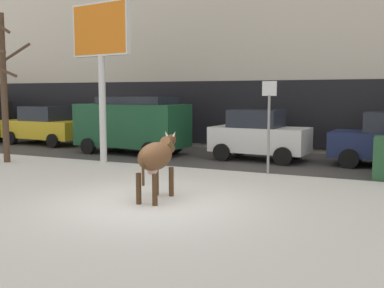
{
  "coord_description": "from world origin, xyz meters",
  "views": [
    {
      "loc": [
        4.99,
        -8.67,
        2.45
      ],
      "look_at": [
        -0.01,
        2.31,
        1.1
      ],
      "focal_mm": 42.32,
      "sensor_mm": 36.0,
      "label": 1
    }
  ],
  "objects_px": {
    "pedestrian_near_billboard": "(225,128)",
    "car_white_hatchback": "(259,135)",
    "billboard": "(101,39)",
    "street_sign": "(269,119)",
    "pedestrian_far_left": "(156,125)",
    "cow_brown": "(157,157)",
    "car_yellow_sedan": "(45,126)",
    "pedestrian_by_cars": "(328,131)",
    "car_darkgreen_van": "(132,123)",
    "bare_tree_left_lot": "(4,83)"
  },
  "relations": [
    {
      "from": "car_yellow_sedan",
      "to": "pedestrian_far_left",
      "type": "relative_size",
      "value": 2.49
    },
    {
      "from": "billboard",
      "to": "street_sign",
      "type": "relative_size",
      "value": 1.97
    },
    {
      "from": "bare_tree_left_lot",
      "to": "street_sign",
      "type": "relative_size",
      "value": 1.86
    },
    {
      "from": "bare_tree_left_lot",
      "to": "car_white_hatchback",
      "type": "bearing_deg",
      "value": 27.63
    },
    {
      "from": "street_sign",
      "to": "cow_brown",
      "type": "bearing_deg",
      "value": -108.79
    },
    {
      "from": "pedestrian_near_billboard",
      "to": "car_white_hatchback",
      "type": "bearing_deg",
      "value": -53.18
    },
    {
      "from": "car_yellow_sedan",
      "to": "car_darkgreen_van",
      "type": "bearing_deg",
      "value": -11.21
    },
    {
      "from": "billboard",
      "to": "car_white_hatchback",
      "type": "bearing_deg",
      "value": 30.94
    },
    {
      "from": "bare_tree_left_lot",
      "to": "car_yellow_sedan",
      "type": "bearing_deg",
      "value": 118.98
    },
    {
      "from": "bare_tree_left_lot",
      "to": "street_sign",
      "type": "bearing_deg",
      "value": 9.47
    },
    {
      "from": "car_yellow_sedan",
      "to": "pedestrian_near_billboard",
      "type": "distance_m",
      "value": 8.64
    },
    {
      "from": "pedestrian_near_billboard",
      "to": "street_sign",
      "type": "bearing_deg",
      "value": -59.12
    },
    {
      "from": "cow_brown",
      "to": "car_yellow_sedan",
      "type": "xyz_separation_m",
      "value": [
        -10.45,
        7.8,
        -0.09
      ]
    },
    {
      "from": "car_yellow_sedan",
      "to": "pedestrian_near_billboard",
      "type": "bearing_deg",
      "value": 19.0
    },
    {
      "from": "cow_brown",
      "to": "street_sign",
      "type": "bearing_deg",
      "value": 71.21
    },
    {
      "from": "billboard",
      "to": "bare_tree_left_lot",
      "type": "xyz_separation_m",
      "value": [
        -3.23,
        -1.32,
        -1.49
      ]
    },
    {
      "from": "cow_brown",
      "to": "car_darkgreen_van",
      "type": "height_order",
      "value": "car_darkgreen_van"
    },
    {
      "from": "car_white_hatchback",
      "to": "cow_brown",
      "type": "bearing_deg",
      "value": -93.24
    },
    {
      "from": "cow_brown",
      "to": "car_yellow_sedan",
      "type": "relative_size",
      "value": 0.45
    },
    {
      "from": "car_darkgreen_van",
      "to": "pedestrian_near_billboard",
      "type": "distance_m",
      "value": 4.7
    },
    {
      "from": "pedestrian_far_left",
      "to": "car_yellow_sedan",
      "type": "bearing_deg",
      "value": -148.21
    },
    {
      "from": "pedestrian_by_cars",
      "to": "street_sign",
      "type": "relative_size",
      "value": 0.61
    },
    {
      "from": "car_darkgreen_van",
      "to": "car_white_hatchback",
      "type": "bearing_deg",
      "value": 3.85
    },
    {
      "from": "billboard",
      "to": "car_darkgreen_van",
      "type": "bearing_deg",
      "value": 98.5
    },
    {
      "from": "car_darkgreen_van",
      "to": "cow_brown",
      "type": "bearing_deg",
      "value": -54.15
    },
    {
      "from": "car_white_hatchback",
      "to": "bare_tree_left_lot",
      "type": "bearing_deg",
      "value": -152.37
    },
    {
      "from": "pedestrian_far_left",
      "to": "street_sign",
      "type": "bearing_deg",
      "value": -40.36
    },
    {
      "from": "bare_tree_left_lot",
      "to": "pedestrian_by_cars",
      "type": "bearing_deg",
      "value": 37.83
    },
    {
      "from": "cow_brown",
      "to": "car_white_hatchback",
      "type": "distance_m",
      "value": 7.05
    },
    {
      "from": "car_white_hatchback",
      "to": "car_yellow_sedan",
      "type": "bearing_deg",
      "value": 175.99
    },
    {
      "from": "cow_brown",
      "to": "pedestrian_far_left",
      "type": "xyz_separation_m",
      "value": [
        -5.91,
        10.62,
        -0.11
      ]
    },
    {
      "from": "car_yellow_sedan",
      "to": "car_darkgreen_van",
      "type": "relative_size",
      "value": 0.91
    },
    {
      "from": "car_white_hatchback",
      "to": "pedestrian_far_left",
      "type": "xyz_separation_m",
      "value": [
        -6.3,
        3.57,
        -0.05
      ]
    },
    {
      "from": "pedestrian_near_billboard",
      "to": "pedestrian_far_left",
      "type": "height_order",
      "value": "same"
    },
    {
      "from": "pedestrian_near_billboard",
      "to": "billboard",
      "type": "bearing_deg",
      "value": -108.56
    },
    {
      "from": "cow_brown",
      "to": "car_white_hatchback",
      "type": "xyz_separation_m",
      "value": [
        0.4,
        7.04,
        -0.07
      ]
    },
    {
      "from": "car_yellow_sedan",
      "to": "pedestrian_near_billboard",
      "type": "height_order",
      "value": "car_yellow_sedan"
    },
    {
      "from": "car_white_hatchback",
      "to": "pedestrian_far_left",
      "type": "bearing_deg",
      "value": 150.46
    },
    {
      "from": "car_white_hatchback",
      "to": "bare_tree_left_lot",
      "type": "height_order",
      "value": "bare_tree_left_lot"
    },
    {
      "from": "car_darkgreen_van",
      "to": "pedestrian_far_left",
      "type": "xyz_separation_m",
      "value": [
        -1.07,
        3.92,
        -0.36
      ]
    },
    {
      "from": "car_yellow_sedan",
      "to": "car_white_hatchback",
      "type": "relative_size",
      "value": 1.2
    },
    {
      "from": "car_darkgreen_van",
      "to": "car_white_hatchback",
      "type": "xyz_separation_m",
      "value": [
        5.23,
        0.35,
        -0.32
      ]
    },
    {
      "from": "car_yellow_sedan",
      "to": "car_darkgreen_van",
      "type": "distance_m",
      "value": 5.73
    },
    {
      "from": "pedestrian_far_left",
      "to": "cow_brown",
      "type": "bearing_deg",
      "value": -60.91
    },
    {
      "from": "cow_brown",
      "to": "pedestrian_by_cars",
      "type": "distance_m",
      "value": 10.88
    },
    {
      "from": "cow_brown",
      "to": "billboard",
      "type": "distance_m",
      "value": 6.92
    },
    {
      "from": "car_darkgreen_van",
      "to": "car_yellow_sedan",
      "type": "bearing_deg",
      "value": 168.79
    },
    {
      "from": "car_darkgreen_van",
      "to": "bare_tree_left_lot",
      "type": "distance_m",
      "value": 5.06
    },
    {
      "from": "car_yellow_sedan",
      "to": "car_white_hatchback",
      "type": "distance_m",
      "value": 10.87
    },
    {
      "from": "street_sign",
      "to": "pedestrian_by_cars",
      "type": "bearing_deg",
      "value": 81.92
    }
  ]
}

